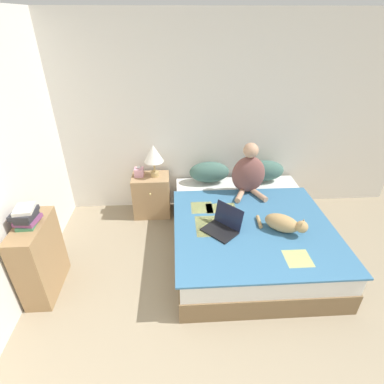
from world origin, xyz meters
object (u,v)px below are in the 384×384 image
at_px(bed, 248,233).
at_px(table_lamp, 154,155).
at_px(nightstand, 152,195).
at_px(laptop_open, 223,226).
at_px(book_stack_top, 26,216).
at_px(cat_tabby, 284,223).
at_px(tissue_box, 139,172).
at_px(pillow_near, 209,172).
at_px(pillow_far, 264,171).
at_px(person_sitting, 249,173).
at_px(bookshelf, 40,258).

distance_m(bed, table_lamp, 1.55).
bearing_deg(nightstand, laptop_open, -52.05).
distance_m(laptop_open, book_stack_top, 1.89).
distance_m(bed, book_stack_top, 2.34).
relative_size(cat_tabby, laptop_open, 1.01).
bearing_deg(laptop_open, tissue_box, 179.03).
bearing_deg(table_lamp, pillow_near, 1.61).
relative_size(pillow_far, book_stack_top, 2.35).
relative_size(pillow_far, person_sitting, 0.81).
height_order(person_sitting, nightstand, person_sitting).
distance_m(bed, nightstand, 1.44).
bearing_deg(pillow_near, table_lamp, -178.39).
bearing_deg(laptop_open, pillow_far, 103.38).
bearing_deg(bed, laptop_open, -146.33).
xyz_separation_m(pillow_near, nightstand, (-0.80, -0.03, -0.32)).
bearing_deg(pillow_near, laptop_open, -88.58).
relative_size(pillow_far, laptop_open, 1.19).
distance_m(nightstand, table_lamp, 0.61).
height_order(person_sitting, book_stack_top, person_sitting).
bearing_deg(person_sitting, pillow_near, 146.57).
height_order(bed, nightstand, nightstand).
xyz_separation_m(pillow_near, bookshelf, (-1.81, -1.34, -0.21)).
distance_m(table_lamp, tissue_box, 0.33).
bearing_deg(person_sitting, nightstand, 167.68).
xyz_separation_m(cat_tabby, bookshelf, (-2.47, -0.20, -0.16)).
bearing_deg(pillow_far, bed, -113.87).
height_order(table_lamp, tissue_box, table_lamp).
distance_m(person_sitting, nightstand, 1.37).
xyz_separation_m(nightstand, table_lamp, (0.06, 0.01, 0.61)).
distance_m(laptop_open, bookshelf, 1.85).
relative_size(laptop_open, nightstand, 0.77).
relative_size(bed, cat_tabby, 4.42).
bearing_deg(book_stack_top, nightstand, 52.57).
distance_m(person_sitting, bookshelf, 2.52).
xyz_separation_m(pillow_far, bookshelf, (-2.56, -1.34, -0.21)).
xyz_separation_m(table_lamp, bookshelf, (-1.07, -1.32, -0.50)).
xyz_separation_m(cat_tabby, table_lamp, (-1.40, 1.12, 0.33)).
height_order(pillow_near, bookshelf, bookshelf).
bearing_deg(table_lamp, nightstand, -172.87).
distance_m(pillow_near, person_sitting, 0.57).
bearing_deg(laptop_open, table_lamp, 172.68).
distance_m(cat_tabby, table_lamp, 1.83).
bearing_deg(nightstand, book_stack_top, -127.43).
height_order(cat_tabby, book_stack_top, book_stack_top).
relative_size(bookshelf, book_stack_top, 3.52).
bearing_deg(cat_tabby, nightstand, 176.92).
xyz_separation_m(nightstand, bookshelf, (-1.01, -1.32, 0.11)).
bearing_deg(pillow_far, laptop_open, -123.80).
bearing_deg(cat_tabby, person_sitting, 138.01).
xyz_separation_m(cat_tabby, nightstand, (-1.47, 1.12, -0.27)).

